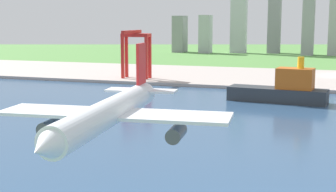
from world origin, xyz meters
name	(u,v)px	position (x,y,z in m)	size (l,w,h in m)	color
ground_plane	(251,126)	(0.00, 300.00, 0.00)	(2400.00, 2400.00, 0.00)	#518740
water_bay	(223,160)	(0.00, 240.00, 0.07)	(840.00, 360.00, 0.15)	#2D4C70
industrial_pier	(287,78)	(0.00, 490.00, 1.25)	(840.00, 140.00, 2.50)	#AB9F99
airplane_landing	(109,114)	(4.50, 137.79, 36.23)	(36.09, 42.73, 13.29)	white
container_barge	(283,90)	(7.43, 373.50, 7.83)	(60.72, 22.02, 28.01)	#2D3338
port_crane_red	(135,44)	(-116.75, 439.76, 30.32)	(23.13, 35.35, 39.23)	red
distant_skyline	(303,16)	(-8.84, 809.77, 55.73)	(331.57, 52.89, 141.10)	gray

